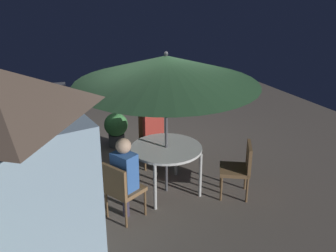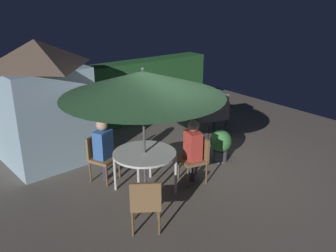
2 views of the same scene
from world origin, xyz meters
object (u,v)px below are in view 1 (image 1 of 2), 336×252
patio_umbrella (166,70)px  chair_far_side (121,188)px  bbq_grill (55,104)px  chair_near_shed (152,137)px  potted_plant_by_shed (116,128)px  person_in_red (153,125)px  garden_shed (3,179)px  chair_toward_hedge (240,166)px  patio_table (166,151)px  person_in_blue (124,169)px

patio_umbrella → chair_far_side: size_ratio=3.11×
bbq_grill → chair_near_shed: size_ratio=1.33×
potted_plant_by_shed → patio_umbrella: bearing=-177.7°
person_in_red → garden_shed: bearing=124.2°
chair_toward_hedge → potted_plant_by_shed: chair_toward_hedge is taller
chair_near_shed → chair_toward_hedge: 1.84m
garden_shed → patio_umbrella: garden_shed is taller
patio_table → patio_umbrella: 1.32m
bbq_grill → person_in_blue: person_in_blue is taller
patio_table → person_in_red: size_ratio=0.90×
bbq_grill → chair_toward_hedge: (-3.39, -2.07, -0.33)m
potted_plant_by_shed → garden_shed: bearing=140.6°
patio_umbrella → person_in_red: bearing=-13.6°
chair_toward_hedge → person_in_red: bearing=24.8°
bbq_grill → garden_shed: bearing=159.0°
patio_umbrella → person_in_blue: patio_umbrella is taller
person_in_blue → patio_umbrella: bearing=-67.2°
potted_plant_by_shed → chair_toward_hedge: bearing=-158.6°
chair_far_side → bbq_grill: bearing=2.8°
patio_table → chair_far_side: bearing=112.8°
garden_shed → chair_toward_hedge: 3.56m
chair_near_shed → patio_table: bearing=166.4°
patio_table → person_in_blue: person_in_blue is taller
patio_table → bbq_grill: bearing=21.8°
garden_shed → chair_near_shed: garden_shed is taller
person_in_red → person_in_blue: bearing=140.2°
chair_toward_hedge → person_in_red: (1.61, 0.74, 0.26)m
chair_far_side → chair_near_shed: bearing=-39.8°
patio_table → chair_far_side: size_ratio=1.26×
chair_far_side → person_in_red: bearing=-41.1°
person_in_blue → patio_table: bearing=-67.2°
bbq_grill → potted_plant_by_shed: (-0.70, -1.01, -0.45)m
chair_far_side → potted_plant_by_shed: chair_far_side is taller
garden_shed → potted_plant_by_shed: garden_shed is taller
patio_umbrella → chair_near_shed: bearing=-13.6°
patio_umbrella → patio_table: bearing=-179.1°
garden_shed → chair_near_shed: bearing=-54.8°
patio_table → potted_plant_by_shed: 2.06m
chair_far_side → person_in_blue: person_in_blue is taller
patio_umbrella → potted_plant_by_shed: (2.03, 0.08, -1.65)m
patio_table → chair_far_side: chair_far_side is taller
chair_toward_hedge → potted_plant_by_shed: bearing=21.4°
patio_table → chair_toward_hedge: size_ratio=1.26×
patio_table → bbq_grill: size_ratio=0.95×
patio_table → patio_umbrella: size_ratio=0.41×
garden_shed → patio_umbrella: size_ratio=0.93×
garden_shed → potted_plant_by_shed: 3.90m
patio_table → patio_umbrella: bearing=0.9°
chair_near_shed → chair_toward_hedge: same height
garden_shed → person_in_red: 3.33m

